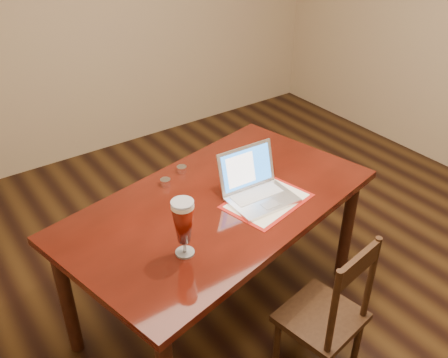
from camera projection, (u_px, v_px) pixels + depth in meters
ground at (288, 280)px, 3.41m from camera, size 5.00×5.00×0.00m
room_shell at (313, 19)px, 2.48m from camera, size 4.51×5.01×2.71m
dining_table at (219, 215)px, 2.81m from camera, size 1.94×1.35×1.13m
dining_chair at (327, 316)px, 2.57m from camera, size 0.45×0.43×0.93m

